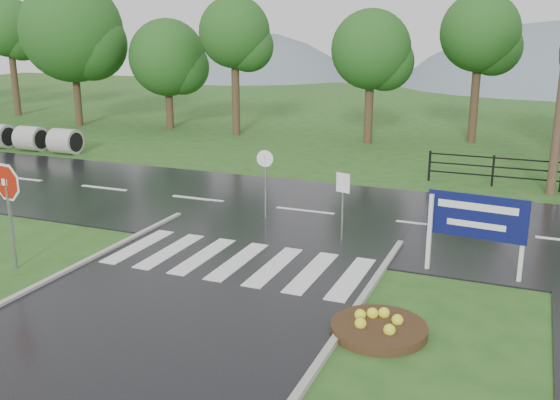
% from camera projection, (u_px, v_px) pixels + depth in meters
% --- Properties ---
extents(ground, '(120.00, 120.00, 0.00)m').
position_uv_depth(ground, '(118.00, 354.00, 11.44)').
color(ground, '#27541C').
rests_on(ground, ground).
extents(main_road, '(90.00, 8.00, 0.04)m').
position_uv_depth(main_road, '(305.00, 212.00, 20.37)').
color(main_road, black).
rests_on(main_road, ground).
extents(crosswalk, '(6.50, 2.80, 0.02)m').
position_uv_depth(crosswalk, '(238.00, 261.00, 15.89)').
color(crosswalk, silver).
rests_on(crosswalk, ground).
extents(hills, '(102.00, 48.00, 48.00)m').
position_uv_depth(hills, '(495.00, 220.00, 72.26)').
color(hills, slate).
rests_on(hills, ground).
extents(treeline, '(83.20, 5.20, 10.00)m').
position_uv_depth(treeline, '(415.00, 144.00, 32.49)').
color(treeline, '#1A4A17').
rests_on(treeline, ground).
extents(culvert_pipes, '(5.50, 1.20, 1.20)m').
position_uv_depth(culvert_pipes, '(31.00, 138.00, 30.59)').
color(culvert_pipes, '#9E9B93').
rests_on(culvert_pipes, ground).
extents(stop_sign, '(1.25, 0.22, 2.85)m').
position_uv_depth(stop_sign, '(8.00, 192.00, 15.05)').
color(stop_sign, '#939399').
rests_on(stop_sign, ground).
extents(estate_billboard, '(2.32, 0.30, 2.04)m').
position_uv_depth(estate_billboard, '(476.00, 221.00, 14.70)').
color(estate_billboard, silver).
rests_on(estate_billboard, ground).
extents(flower_bed, '(1.90, 1.90, 0.38)m').
position_uv_depth(flower_bed, '(379.00, 327.00, 12.19)').
color(flower_bed, '#332111').
rests_on(flower_bed, ground).
extents(reg_sign_small, '(0.42, 0.16, 1.99)m').
position_uv_depth(reg_sign_small, '(343.00, 193.00, 17.10)').
color(reg_sign_small, '#939399').
rests_on(reg_sign_small, ground).
extents(reg_sign_round, '(0.52, 0.09, 2.23)m').
position_uv_depth(reg_sign_round, '(265.00, 176.00, 19.12)').
color(reg_sign_round, '#939399').
rests_on(reg_sign_round, ground).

